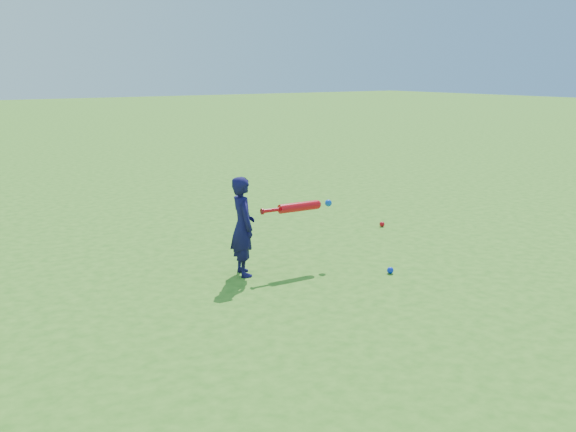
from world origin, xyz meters
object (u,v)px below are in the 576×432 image
object	(u,v)px
ground_ball_red	(382,224)
bat_swing	(302,206)
child	(243,226)
ground_ball_blue	(390,270)

from	to	relation	value
ground_ball_red	bat_swing	bearing A→B (deg)	-156.86
ground_ball_red	bat_swing	world-z (taller)	bat_swing
child	ground_ball_red	size ratio (longest dim) A/B	14.69
ground_ball_red	bat_swing	distance (m)	2.03
child	bat_swing	xyz separation A→B (m)	(0.62, -0.09, 0.13)
child	bat_swing	distance (m)	0.64
ground_ball_blue	bat_swing	size ratio (longest dim) A/B	0.08
bat_swing	ground_ball_red	bearing A→B (deg)	26.39
child	bat_swing	world-z (taller)	child
child	ground_ball_red	world-z (taller)	child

